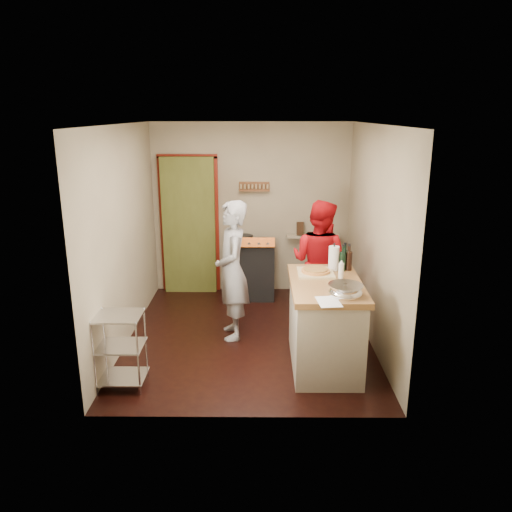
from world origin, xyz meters
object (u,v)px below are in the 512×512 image
at_px(wire_shelving, 120,347).
at_px(person_red, 319,262).
at_px(stove, 254,268).
at_px(island, 325,322).
at_px(person_stripe, 232,271).

relative_size(wire_shelving, person_red, 0.49).
bearing_deg(wire_shelving, stove, 63.15).
relative_size(island, person_stripe, 0.81).
height_order(wire_shelving, person_stripe, person_stripe).
distance_m(wire_shelving, island, 2.19).
bearing_deg(person_stripe, island, 46.09).
relative_size(wire_shelving, island, 0.57).
relative_size(stove, person_stripe, 0.58).
relative_size(stove, island, 0.72).
distance_m(stove, island, 2.28).
height_order(stove, island, island).
xyz_separation_m(stove, wire_shelving, (-1.33, -2.62, -0.01)).
xyz_separation_m(island, person_red, (0.07, 1.25, 0.31)).
bearing_deg(wire_shelving, island, 12.86).
height_order(stove, person_stripe, person_stripe).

